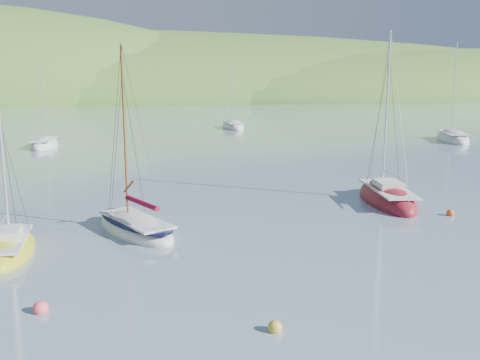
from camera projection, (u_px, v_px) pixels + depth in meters
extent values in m
plane|color=slate|center=(246.00, 298.00, 17.76)|extent=(700.00, 700.00, 0.00)
ellipsoid|color=#3E6526|center=(110.00, 98.00, 178.96)|extent=(440.00, 110.00, 44.00)
ellipsoid|color=#3E6526|center=(367.00, 96.00, 192.27)|extent=(240.00, 100.00, 34.00)
ellipsoid|color=silver|center=(136.00, 230.00, 25.28)|extent=(4.41, 6.46, 1.49)
cube|color=silver|center=(136.00, 219.00, 25.08)|extent=(3.37, 5.01, 0.10)
cylinder|color=brown|center=(125.00, 133.00, 24.98)|extent=(0.12, 0.12, 8.10)
ellipsoid|color=black|center=(135.00, 221.00, 25.20)|extent=(4.35, 6.39, 0.26)
cylinder|color=maroon|center=(142.00, 203.00, 24.44)|extent=(1.35, 2.78, 0.24)
ellipsoid|color=maroon|center=(387.00, 200.00, 31.20)|extent=(3.87, 7.55, 1.99)
cube|color=silver|center=(388.00, 189.00, 30.92)|extent=(2.93, 5.87, 0.10)
cylinder|color=silver|center=(387.00, 110.00, 31.06)|extent=(0.12, 0.12, 9.00)
cube|color=silver|center=(388.00, 185.00, 30.88)|extent=(1.73, 2.25, 0.42)
cylinder|color=silver|center=(393.00, 176.00, 30.04)|extent=(0.78, 3.41, 0.09)
ellipsoid|color=gold|center=(8.00, 251.00, 22.26)|extent=(2.19, 5.34, 1.45)
cube|color=silver|center=(6.00, 239.00, 22.06)|extent=(1.64, 4.17, 0.10)
cylinder|color=silver|center=(3.00, 168.00, 22.21)|extent=(0.12, 0.12, 5.84)
cube|color=silver|center=(6.00, 234.00, 22.01)|extent=(1.17, 1.51, 0.42)
cylinder|color=silver|center=(2.00, 222.00, 21.38)|extent=(0.13, 2.55, 0.09)
ellipsoid|color=silver|center=(45.00, 146.00, 55.65)|extent=(3.21, 7.20, 1.90)
cube|color=silver|center=(44.00, 139.00, 55.38)|extent=(2.42, 5.61, 0.10)
cylinder|color=silver|center=(43.00, 98.00, 55.53)|extent=(0.12, 0.12, 8.37)
ellipsoid|color=silver|center=(233.00, 127.00, 75.53)|extent=(3.18, 7.88, 2.10)
cube|color=silver|center=(233.00, 122.00, 75.24)|extent=(2.38, 6.14, 0.10)
cylinder|color=silver|center=(232.00, 89.00, 75.40)|extent=(0.12, 0.12, 9.28)
ellipsoid|color=silver|center=(452.00, 139.00, 60.76)|extent=(5.94, 8.88, 2.29)
cube|color=silver|center=(453.00, 133.00, 60.45)|extent=(4.54, 6.89, 0.10)
cylinder|color=silver|center=(454.00, 88.00, 60.63)|extent=(0.12, 0.12, 10.06)
sphere|color=gold|center=(275.00, 327.00, 15.44)|extent=(0.42, 0.42, 0.42)
sphere|color=#F45062|center=(41.00, 309.00, 16.69)|extent=(0.49, 0.49, 0.49)
sphere|color=#CF4A1E|center=(450.00, 213.00, 28.26)|extent=(0.42, 0.42, 0.42)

